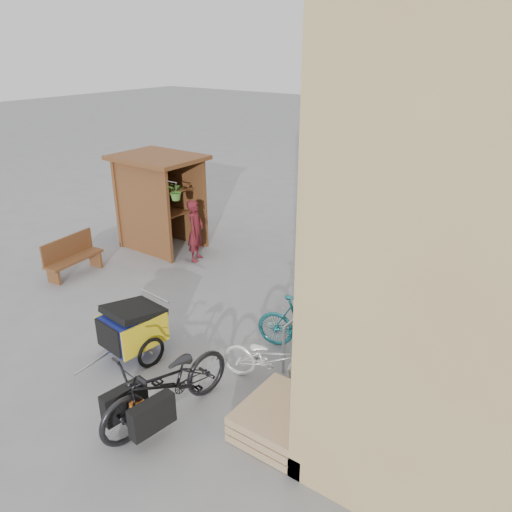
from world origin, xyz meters
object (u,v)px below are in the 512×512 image
Objects in this scene: bike_0 at (271,359)px; shopping_carts at (457,225)px; kiosk at (157,189)px; bike_4 at (367,277)px; bench at (72,256)px; bike_7 at (403,254)px; bike_2 at (337,306)px; person_kiosk at (196,231)px; bike_1 at (305,325)px; pallet_stack at (281,419)px; child_trailer at (132,327)px; cargo_bike at (166,386)px; bike_5 at (374,272)px; bike_3 at (345,290)px; bike_6 at (388,257)px.

shopping_carts is at bearing -21.05° from bike_0.
kiosk reaches higher than bike_4.
bike_7 is at bearing 29.23° from bench.
bike_2 is at bearing -170.14° from bike_7.
bike_1 is at bearing -134.97° from person_kiosk.
bench is (-0.40, -2.40, -1.09)m from kiosk.
bike_7 is (0.22, 5.02, 0.10)m from bike_0.
pallet_stack is at bearing -147.57° from bike_2.
child_trailer is (3.64, -1.39, 0.09)m from bench.
shopping_carts is at bearing -20.90° from bike_1.
shopping_carts is 4.14m from bike_4.
bike_2 is (-0.68, 2.97, 0.21)m from pallet_stack.
person_kiosk reaches higher than bike_2.
bike_0 is at bearing -95.48° from shopping_carts.
cargo_bike is at bearing -43.48° from kiosk.
bike_5 is 0.85× the size of bike_7.
bike_0 is at bearing -12.30° from bench.
child_trailer reaches higher than bike_2.
cargo_bike reaches higher than bike_3.
bike_4 is at bearing -172.95° from bike_7.
bike_3 is at bearing 30.97° from bike_2.
bike_2 is (6.00, 1.49, -0.03)m from bench.
person_kiosk reaches higher than bike_7.
bike_2 is at bearing 102.85° from pallet_stack.
bike_0 is at bearing 24.02° from child_trailer.
bike_4 is (0.77, 4.98, -0.06)m from cargo_bike.
bike_3 reaches higher than bench.
bike_6 is (-0.07, 2.60, 0.06)m from bike_2.
bike_2 is 2.90m from bike_7.
bike_7 is (-0.51, 5.86, 0.31)m from pallet_stack.
bike_5 is at bearing -176.17° from bike_7.
person_kiosk reaches higher than bike_1.
bike_2 is 1.31m from bike_4.
bike_1 reaches higher than bike_3.
bike_3 reaches higher than shopping_carts.
kiosk is at bearing 100.44° from bike_2.
person_kiosk is 4.59m from bike_1.
bike_0 is 0.95× the size of bike_1.
child_trailer is at bearing 92.42° from bike_0.
cargo_bike is at bearing -153.97° from pallet_stack.
bike_2 is (4.24, -0.79, -0.34)m from person_kiosk.
child_trailer is at bearing 147.95° from bike_6.
shopping_carts is at bearing -9.35° from bike_3.
pallet_stack is at bearing -90.00° from shopping_carts.
pallet_stack is 0.70× the size of bike_1.
bike_2 is at bearing -97.16° from shopping_carts.
bike_0 is 4.73m from bike_6.
bike_0 reaches higher than bike_2.
bike_6 reaches higher than bike_5.
person_kiosk is (-4.92, 3.76, 0.55)m from pallet_stack.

